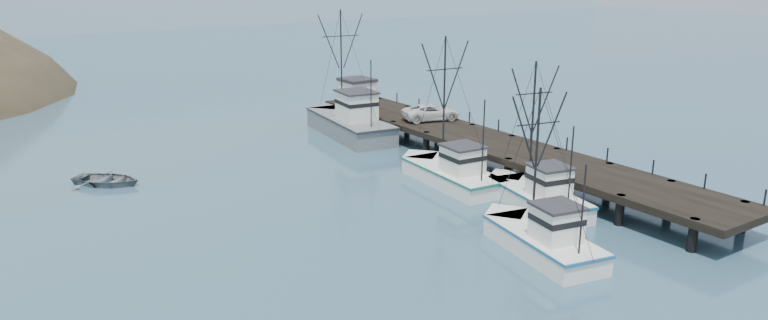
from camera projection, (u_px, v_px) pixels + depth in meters
The scene contains 10 objects.
ground at pixel (496, 275), 36.27m from camera, with size 400.00×400.00×0.00m, color #30526B.
pier at pixel (489, 143), 56.08m from camera, with size 6.00×44.00×2.00m.
distant_ridge at pixel (72, 28), 177.12m from camera, with size 360.00×40.00×26.00m, color #9EB2C6.
trawler_near at pixel (536, 195), 46.16m from camera, with size 4.82×9.85×10.13m.
trawler_mid at pixel (540, 238), 38.94m from camera, with size 4.67×9.63×9.72m.
trawler_far at pixel (450, 173), 51.21m from camera, with size 4.23×10.95×11.21m.
work_vessel at pixel (348, 122), 65.64m from camera, with size 5.70×14.39×12.15m.
pier_shed at pixel (357, 92), 69.14m from camera, with size 3.00×3.20×2.80m.
pickup_truck at pixel (431, 112), 62.88m from camera, with size 2.47×5.36×1.49m, color silver.
motorboat at pixel (108, 184), 51.13m from camera, with size 3.70×5.17×1.07m, color slate.
Camera 1 is at (-23.47, -24.20, 15.85)m, focal length 32.00 mm.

